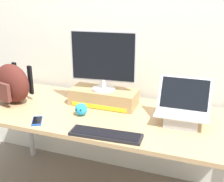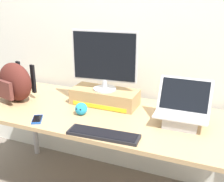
% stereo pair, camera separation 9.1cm
% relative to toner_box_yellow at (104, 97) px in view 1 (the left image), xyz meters
% --- Properties ---
extents(back_wall, '(7.00, 0.10, 2.60)m').
position_rel_toner_box_yellow_xyz_m(back_wall, '(0.12, 0.34, 0.49)').
color(back_wall, silver).
rests_on(back_wall, ground).
extents(desk, '(2.07, 0.78, 0.75)m').
position_rel_toner_box_yellow_xyz_m(desk, '(0.12, -0.15, -0.12)').
color(desk, tan).
rests_on(desk, ground).
extents(toner_box_yellow, '(0.52, 0.22, 0.12)m').
position_rel_toner_box_yellow_xyz_m(toner_box_yellow, '(0.00, 0.00, 0.00)').
color(toner_box_yellow, '#A88456').
rests_on(toner_box_yellow, desk).
extents(desktop_monitor, '(0.50, 0.18, 0.45)m').
position_rel_toner_box_yellow_xyz_m(desktop_monitor, '(0.00, -0.00, 0.30)').
color(desktop_monitor, silver).
rests_on(desktop_monitor, toner_box_yellow).
extents(open_laptop, '(0.35, 0.25, 0.30)m').
position_rel_toner_box_yellow_xyz_m(open_laptop, '(0.62, -0.13, 0.01)').
color(open_laptop, '#ADADB2').
rests_on(open_laptop, desk).
extents(external_keyboard, '(0.46, 0.15, 0.02)m').
position_rel_toner_box_yellow_xyz_m(external_keyboard, '(0.20, -0.47, -0.05)').
color(external_keyboard, black).
rests_on(external_keyboard, desk).
extents(messenger_backpack, '(0.37, 0.28, 0.31)m').
position_rel_toner_box_yellow_xyz_m(messenger_backpack, '(-0.69, -0.20, 0.09)').
color(messenger_backpack, '#4C1E19').
rests_on(messenger_backpack, desk).
extents(cell_phone, '(0.12, 0.15, 0.01)m').
position_rel_toner_box_yellow_xyz_m(cell_phone, '(-0.32, -0.44, -0.06)').
color(cell_phone, '#19479E').
rests_on(cell_phone, desk).
extents(plush_toy, '(0.09, 0.09, 0.09)m').
position_rel_toner_box_yellow_xyz_m(plush_toy, '(-0.08, -0.24, -0.02)').
color(plush_toy, '#2393CC').
rests_on(plush_toy, desk).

